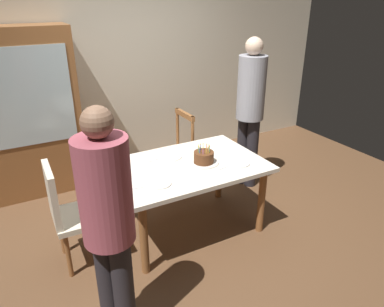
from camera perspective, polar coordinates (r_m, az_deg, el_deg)
ground at (r=3.77m, az=-0.68°, el=-11.65°), size 6.40×6.40×0.00m
back_wall at (r=4.86m, az=-11.42°, el=12.94°), size 6.40×0.10×2.60m
dining_table at (r=3.44m, az=-0.73°, el=-3.06°), size 1.43×0.96×0.72m
birthday_cake at (r=3.39m, az=1.87°, el=-0.73°), size 0.28×0.28×0.19m
plate_near_celebrant at (r=3.07m, az=-5.31°, el=-4.69°), size 0.22×0.22×0.01m
plate_far_side at (r=3.54m, az=-3.42°, el=-0.52°), size 0.22×0.22×0.01m
plate_near_guest at (r=3.44m, az=7.30°, el=-1.48°), size 0.22×0.22×0.01m
fork_near_celebrant at (r=3.03m, az=-8.18°, el=-5.31°), size 0.18×0.03×0.01m
fork_far_side at (r=3.50m, az=-5.89°, el=-1.00°), size 0.18×0.04×0.01m
fork_near_guest at (r=3.34m, az=5.20°, el=-2.19°), size 0.18×0.05×0.01m
chair_spindle_back at (r=4.25m, az=-3.10°, el=-0.13°), size 0.45×0.45×0.95m
chair_upholstered at (r=3.23m, az=-18.85°, el=-8.50°), size 0.46×0.45×0.95m
person_celebrant at (r=2.27m, az=-13.14°, el=-10.10°), size 0.32×0.32×1.66m
person_guest at (r=4.23m, az=9.20°, el=7.56°), size 0.32×0.32×1.77m
china_cabinet at (r=4.44m, az=-24.56°, el=5.57°), size 1.10×0.45×1.90m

